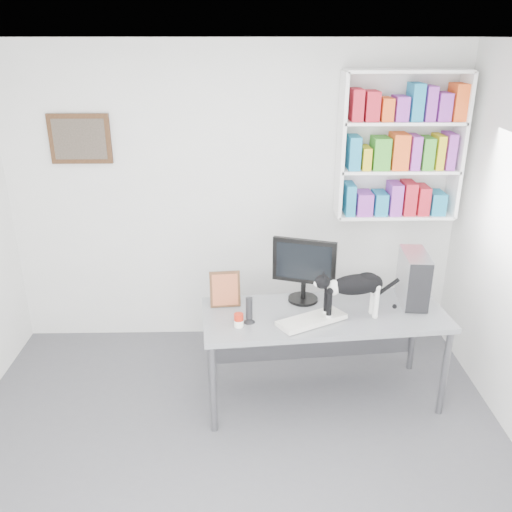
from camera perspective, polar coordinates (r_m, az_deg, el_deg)
name	(u,v)px	position (r m, az deg, el deg)	size (l,w,h in m)	color
room	(229,302)	(3.01, -2.81, -4.82)	(4.01, 4.01, 2.70)	#505055
bookshelf	(400,146)	(4.79, 14.93, 11.11)	(1.03, 0.28, 1.24)	white
wall_art	(80,139)	(4.92, -18.04, 11.64)	(0.52, 0.04, 0.42)	#4F3319
desk	(322,356)	(4.35, 6.98, -10.37)	(1.84, 0.71, 0.77)	gray
monitor	(304,270)	(4.21, 5.07, -1.47)	(0.49, 0.24, 0.53)	black
keyboard	(312,320)	(4.01, 5.87, -6.68)	(0.51, 0.20, 0.04)	silver
pc_tower	(413,278)	(4.37, 16.24, -2.23)	(0.18, 0.41, 0.41)	#A7A7AC
speaker	(249,310)	(3.95, -0.73, -5.67)	(0.09, 0.09, 0.20)	black
leaning_print	(225,289)	(4.17, -3.28, -3.44)	(0.23, 0.09, 0.29)	#4F3319
soup_can	(239,320)	(3.92, -1.83, -6.77)	(0.07, 0.07, 0.10)	red
cat	(354,296)	(4.04, 10.24, -4.12)	(0.59, 0.16, 0.36)	black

